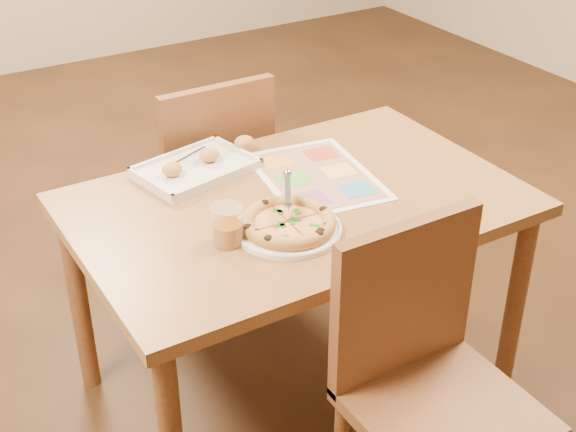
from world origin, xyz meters
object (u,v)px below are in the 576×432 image
dining_table (297,224)px  chair_far (209,166)px  chair_near (424,355)px  pizza (288,223)px  menu (316,176)px  pizza_cutter (288,194)px  plate (288,229)px  appetizer_tray (199,167)px  glass_tumbler (228,228)px

dining_table → chair_far: size_ratio=2.77×
chair_near → chair_far: same height
chair_far → pizza: chair_far is taller
pizza → menu: 0.34m
menu → pizza_cutter: bearing=-139.2°
chair_near → pizza: (-0.12, 0.46, 0.18)m
chair_near → chair_far: 1.20m
dining_table → plate: 0.21m
pizza → appetizer_tray: bearing=96.8°
chair_far → dining_table: bearing=90.0°
chair_near → glass_tumbler: bearing=120.1°
chair_far → plate: size_ratio=1.60×
pizza → glass_tumbler: (-0.17, 0.03, 0.02)m
dining_table → menu: (0.12, 0.09, 0.09)m
dining_table → chair_near: (0.00, -0.60, -0.07)m
pizza → dining_table: bearing=51.0°
appetizer_tray → plate: bearing=-83.2°
pizza_cutter → pizza: bearing=179.6°
pizza_cutter → appetizer_tray: bearing=41.6°
chair_near → appetizer_tray: bearing=100.7°
chair_near → glass_tumbler: size_ratio=4.27×
plate → glass_tumbler: (-0.17, 0.03, 0.04)m
chair_far → pizza: (-0.12, -0.75, 0.18)m
dining_table → menu: size_ratio=2.85×
appetizer_tray → glass_tumbler: bearing=-105.1°
chair_far → glass_tumbler: 0.79m
pizza_cutter → glass_tumbler: size_ratio=1.23×
chair_near → pizza_cutter: 0.57m
menu → chair_near: bearing=-100.2°
dining_table → chair_near: bearing=-90.0°
dining_table → chair_far: 0.61m
chair_near → pizza: 0.51m
glass_tumbler → menu: glass_tumbler is taller
chair_far → menu: size_ratio=1.03×
chair_near → plate: size_ratio=1.60×
dining_table → pizza_cutter: (-0.09, -0.09, 0.17)m
pizza_cutter → appetizer_tray: 0.41m
plate → menu: plate is taller
appetizer_tray → menu: 0.37m
chair_far → glass_tumbler: bearing=68.2°
dining_table → plate: (-0.12, -0.14, 0.09)m
plate → pizza_cutter: 0.10m
chair_near → glass_tumbler: (-0.28, 0.49, 0.20)m
dining_table → plate: plate is taller
dining_table → menu: bearing=35.7°
dining_table → plate: bearing=-129.3°
pizza_cutter → menu: 0.29m
pizza_cutter → menu: (0.21, 0.18, -0.08)m
chair_near → plate: chair_near is taller
appetizer_tray → menu: size_ratio=0.92×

